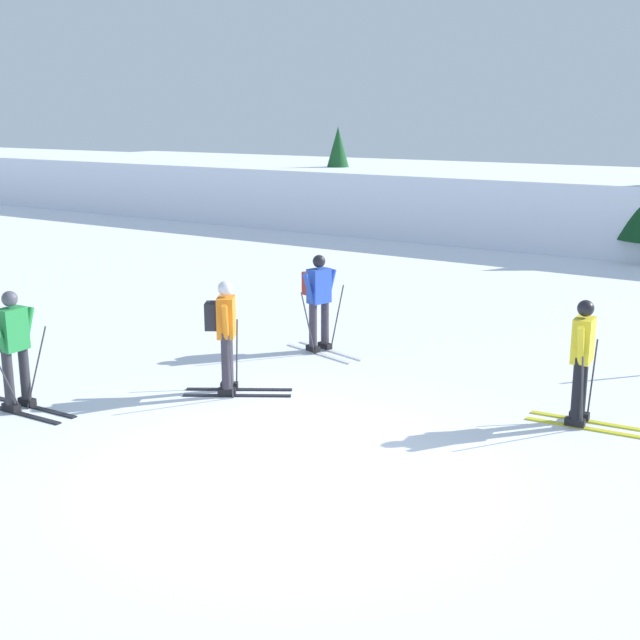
{
  "coord_description": "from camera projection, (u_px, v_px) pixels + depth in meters",
  "views": [
    {
      "loc": [
        5.27,
        -7.35,
        4.09
      ],
      "look_at": [
        -1.77,
        3.45,
        0.9
      ],
      "focal_mm": 47.31,
      "sensor_mm": 36.0,
      "label": 1
    }
  ],
  "objects": [
    {
      "name": "skier_green",
      "position": [
        14.0,
        347.0,
        11.71
      ],
      "size": [
        1.61,
        1.0,
        1.71
      ],
      "color": "black",
      "rests_on": "ground"
    },
    {
      "name": "ground_plane",
      "position": [
        285.0,
        475.0,
        9.75
      ],
      "size": [
        120.0,
        120.0,
        0.0
      ],
      "primitive_type": "plane",
      "color": "silver"
    },
    {
      "name": "skier_orange",
      "position": [
        225.0,
        331.0,
        12.38
      ],
      "size": [
        1.55,
        1.16,
        1.71
      ],
      "color": "black",
      "rests_on": "ground"
    },
    {
      "name": "skier_yellow",
      "position": [
        583.0,
        359.0,
        11.15
      ],
      "size": [
        1.63,
        1.0,
        1.71
      ],
      "color": "gold",
      "rests_on": "ground"
    },
    {
      "name": "conifer_far_centre",
      "position": [
        338.0,
        165.0,
        31.13
      ],
      "size": [
        1.53,
        1.53,
        3.57
      ],
      "color": "#513823",
      "rests_on": "ground"
    },
    {
      "name": "skier_blue",
      "position": [
        318.0,
        298.0,
        14.61
      ],
      "size": [
        1.64,
        0.98,
        1.71
      ],
      "color": "silver",
      "rests_on": "ground"
    }
  ]
}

